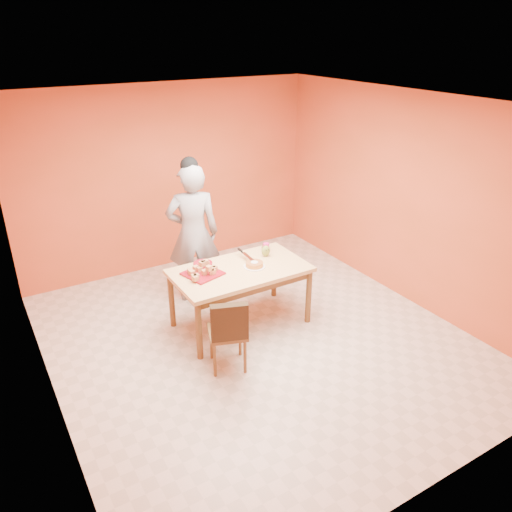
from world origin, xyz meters
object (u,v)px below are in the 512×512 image
person (193,234)px  checker_tin (265,247)px  red_dinner_plate (203,263)px  sponge_cake (254,264)px  egg_ornament (266,251)px  dining_chair (228,331)px  magenta_glass (266,247)px  dining_table (240,276)px  pastry_platter (203,274)px

person → checker_tin: size_ratio=18.78×
red_dinner_plate → sponge_cake: sponge_cake is taller
red_dinner_plate → checker_tin: (0.89, 0.00, 0.01)m
sponge_cake → egg_ornament: egg_ornament is taller
sponge_cake → dining_chair: bearing=-137.8°
egg_ornament → magenta_glass: 0.14m
dining_table → dining_chair: 0.89m
dining_chair → checker_tin: 1.55m
pastry_platter → egg_ornament: (0.90, 0.06, 0.06)m
dining_table → dining_chair: bearing=-128.0°
pastry_platter → sponge_cake: (0.62, -0.14, 0.02)m
red_dinner_plate → magenta_glass: (0.85, -0.09, 0.05)m
red_dinner_plate → egg_ornament: egg_ornament is taller
egg_ornament → checker_tin: bearing=44.0°
dining_chair → sponge_cake: 1.01m
dining_table → sponge_cake: bearing=-14.8°
egg_ornament → pastry_platter: bearing=168.9°
checker_tin → red_dinner_plate: bearing=180.0°
person → red_dinner_plate: size_ratio=8.04×
person → pastry_platter: person is taller
dining_table → checker_tin: checker_tin is taller
dining_chair → red_dinner_plate: 1.10m
person → egg_ornament: person is taller
dining_table → sponge_cake: (0.17, -0.05, 0.13)m
dining_chair → person: person is taller
egg_ornament → magenta_glass: (0.08, 0.11, -0.01)m
pastry_platter → red_dinner_plate: 0.29m
dining_table → egg_ornament: 0.50m
sponge_cake → dining_table: bearing=165.2°
dining_table → checker_tin: bearing=31.4°
person → pastry_platter: 0.86m
dining_chair → red_dinner_plate: (0.21, 1.03, 0.32)m
person → magenta_glass: bearing=156.7°
person → magenta_glass: (0.72, -0.63, -0.12)m
dining_chair → egg_ornament: (0.98, 0.83, 0.38)m
sponge_cake → checker_tin: 0.56m
dining_table → sponge_cake: size_ratio=7.66×
red_dinner_plate → checker_tin: checker_tin is taller
pastry_platter → dining_table: bearing=-11.7°
dining_chair → person: bearing=97.7°
pastry_platter → magenta_glass: (0.97, 0.17, 0.04)m
pastry_platter → magenta_glass: magenta_glass is taller
person → pastry_platter: bearing=90.5°
egg_ornament → magenta_glass: egg_ornament is taller
sponge_cake → magenta_glass: magenta_glass is taller
dining_table → red_dinner_plate: red_dinner_plate is taller
dining_table → magenta_glass: bearing=26.4°
pastry_platter → egg_ornament: size_ratio=2.74×
dining_chair → pastry_platter: (0.09, 0.78, 0.32)m
magenta_glass → sponge_cake: bearing=-139.2°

